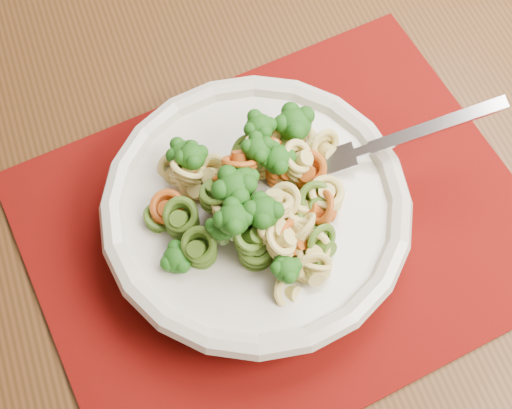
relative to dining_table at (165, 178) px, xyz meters
name	(u,v)px	position (x,y,z in m)	size (l,w,h in m)	color
dining_table	(165,178)	(0.00, 0.00, 0.00)	(1.25, 0.82, 0.75)	#4D2D15
placemat	(282,229)	(0.07, -0.15, 0.12)	(0.41, 0.32, 0.00)	#610407
pasta_bowl	(256,211)	(0.06, -0.14, 0.15)	(0.25, 0.25, 0.05)	beige
pasta_broccoli_heap	(256,201)	(0.06, -0.14, 0.17)	(0.21, 0.21, 0.06)	#D9C96B
fork	(340,159)	(0.13, -0.12, 0.17)	(0.19, 0.02, 0.01)	silver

